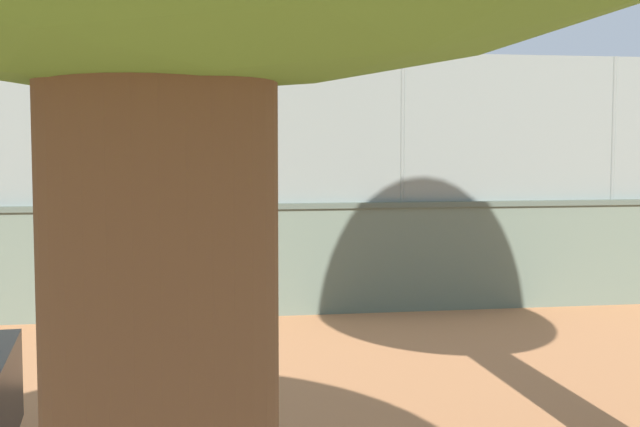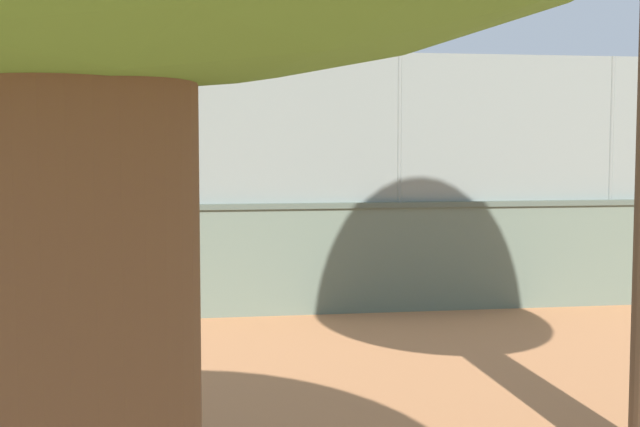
{
  "view_description": "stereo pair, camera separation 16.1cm",
  "coord_description": "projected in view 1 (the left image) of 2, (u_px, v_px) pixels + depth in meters",
  "views": [
    {
      "loc": [
        0.49,
        25.88,
        2.51
      ],
      "look_at": [
        -2.97,
        7.85,
        1.06
      ],
      "focal_mm": 50.09,
      "sensor_mm": 36.0,
      "label": 1
    },
    {
      "loc": [
        0.33,
        25.91,
        2.51
      ],
      "look_at": [
        -2.97,
        7.85,
        1.06
      ],
      "focal_mm": 50.09,
      "sensor_mm": 36.0,
      "label": 2
    }
  ],
  "objects": [
    {
      "name": "fence_panel_on_wall",
      "position": [
        172.0,
        127.0,
        12.64
      ],
      "size": [
        26.99,
        0.55,
        2.2
      ],
      "color": "gray",
      "rests_on": "perimeter_wall"
    },
    {
      "name": "player_crossing_court",
      "position": [
        381.0,
        214.0,
        20.81
      ],
      "size": [
        1.04,
        0.86,
        1.47
      ],
      "color": "black",
      "rests_on": "ground_plane"
    },
    {
      "name": "player_at_service_line",
      "position": [
        319.0,
        204.0,
        23.23
      ],
      "size": [
        1.02,
        0.9,
        1.57
      ],
      "color": "navy",
      "rests_on": "ground_plane"
    },
    {
      "name": "ground_plane",
      "position": [
        167.0,
        231.0,
        25.63
      ],
      "size": [
        260.0,
        260.0,
        0.0
      ],
      "primitive_type": "plane",
      "color": "#B27247"
    },
    {
      "name": "perimeter_wall",
      "position": [
        174.0,
        261.0,
        12.79
      ],
      "size": [
        27.47,
        0.81,
        1.64
      ],
      "color": "slate",
      "rests_on": "ground_plane"
    },
    {
      "name": "sports_ball",
      "position": [
        460.0,
        255.0,
        19.42
      ],
      "size": [
        0.18,
        0.18,
        0.18
      ],
      "primitive_type": "sphere",
      "color": "#3399D8",
      "rests_on": "ground_plane"
    }
  ]
}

